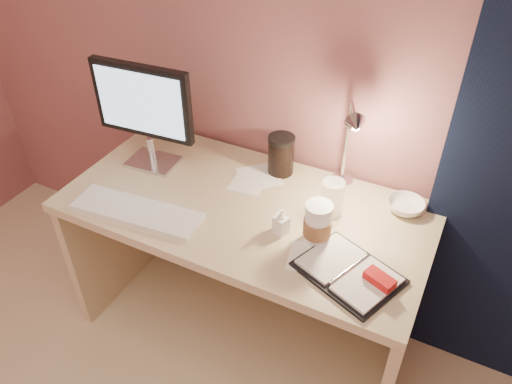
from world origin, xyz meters
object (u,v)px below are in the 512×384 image
at_px(clear_cup, 332,198).
at_px(bowl, 406,206).
at_px(desk_lamp, 330,139).
at_px(desk, 254,236).
at_px(coffee_cup, 317,224).
at_px(monitor, 145,107).
at_px(lotion_bottle, 281,221).
at_px(planner, 351,273).
at_px(keyboard, 137,211).
at_px(dark_jar, 281,157).

bearing_deg(clear_cup, bowl, 30.47).
xyz_separation_m(bowl, desk_lamp, (-0.31, -0.02, 0.22)).
bearing_deg(desk, coffee_cup, -23.56).
distance_m(desk, monitor, 0.69).
bearing_deg(desk_lamp, desk, -173.12).
distance_m(coffee_cup, bowl, 0.39).
xyz_separation_m(clear_cup, bowl, (0.24, 0.14, -0.05)).
bearing_deg(bowl, monitor, -170.65).
bearing_deg(lotion_bottle, desk, 139.92).
height_order(planner, clear_cup, clear_cup).
xyz_separation_m(keyboard, desk_lamp, (0.58, 0.44, 0.23)).
bearing_deg(coffee_cup, monitor, 170.65).
bearing_deg(lotion_bottle, clear_cup, 55.56).
distance_m(coffee_cup, desk_lamp, 0.33).
height_order(keyboard, lotion_bottle, lotion_bottle).
relative_size(desk, clear_cup, 9.58).
height_order(coffee_cup, lotion_bottle, coffee_cup).
bearing_deg(keyboard, desk_lamp, 32.09).
relative_size(clear_cup, lotion_bottle, 1.38).
bearing_deg(coffee_cup, planner, -33.00).
relative_size(keyboard, dark_jar, 3.30).
xyz_separation_m(monitor, desk_lamp, (0.72, 0.15, -0.03)).
height_order(desk, lotion_bottle, lotion_bottle).
relative_size(monitor, coffee_cup, 2.85).
height_order(bowl, dark_jar, dark_jar).
bearing_deg(keyboard, bowl, 22.27).
bearing_deg(desk_lamp, lotion_bottle, -123.69).
xyz_separation_m(desk, bowl, (0.55, 0.16, 0.25)).
distance_m(coffee_cup, lotion_bottle, 0.13).
distance_m(keyboard, planner, 0.81).
distance_m(planner, bowl, 0.41).
bearing_deg(monitor, planner, -18.09).
height_order(coffee_cup, clear_cup, coffee_cup).
bearing_deg(keyboard, clear_cup, 21.22).
bearing_deg(keyboard, planner, -1.11).
relative_size(dark_jar, desk_lamp, 0.39).
height_order(planner, dark_jar, dark_jar).
bearing_deg(desk_lamp, coffee_cup, -98.78).
xyz_separation_m(planner, coffee_cup, (-0.16, 0.10, 0.06)).
height_order(bowl, desk_lamp, desk_lamp).
xyz_separation_m(keyboard, clear_cup, (0.64, 0.32, 0.06)).
height_order(lotion_bottle, dark_jar, dark_jar).
bearing_deg(dark_jar, bowl, -2.13).
xyz_separation_m(monitor, bowl, (1.03, 0.17, -0.25)).
xyz_separation_m(bowl, dark_jar, (-0.52, 0.02, 0.05)).
height_order(lotion_bottle, desk_lamp, desk_lamp).
relative_size(monitor, clear_cup, 3.07).
distance_m(bowl, desk_lamp, 0.38).
xyz_separation_m(desk, keyboard, (-0.34, -0.30, 0.24)).
relative_size(desk, dark_jar, 9.30).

